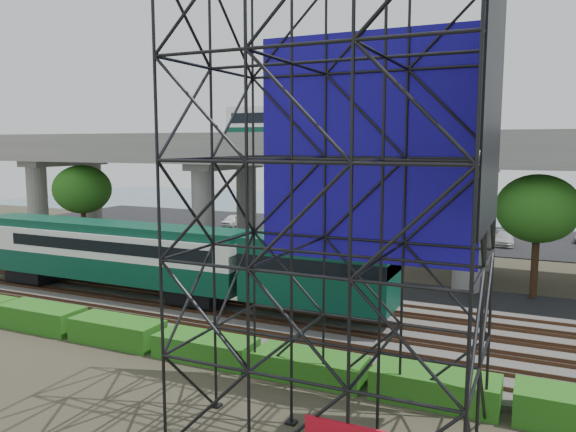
% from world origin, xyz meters
% --- Properties ---
extents(ground, '(140.00, 140.00, 0.00)m').
position_xyz_m(ground, '(0.00, 0.00, 0.00)').
color(ground, '#474233').
rests_on(ground, ground).
extents(ballast_bed, '(90.00, 12.00, 0.20)m').
position_xyz_m(ballast_bed, '(0.00, 2.00, 0.10)').
color(ballast_bed, slate).
rests_on(ballast_bed, ground).
extents(service_road, '(90.00, 5.00, 0.08)m').
position_xyz_m(service_road, '(0.00, 10.50, 0.04)').
color(service_road, black).
rests_on(service_road, ground).
extents(parking_lot, '(90.00, 18.00, 0.08)m').
position_xyz_m(parking_lot, '(0.00, 34.00, 0.04)').
color(parking_lot, black).
rests_on(parking_lot, ground).
extents(harbor_water, '(140.00, 40.00, 0.03)m').
position_xyz_m(harbor_water, '(0.00, 56.00, 0.01)').
color(harbor_water, slate).
rests_on(harbor_water, ground).
extents(rail_tracks, '(90.00, 9.52, 0.16)m').
position_xyz_m(rail_tracks, '(0.00, 2.00, 0.28)').
color(rail_tracks, '#472D1E').
rests_on(rail_tracks, ballast_bed).
extents(commuter_train, '(29.30, 3.06, 4.30)m').
position_xyz_m(commuter_train, '(-8.01, 2.00, 2.88)').
color(commuter_train, black).
rests_on(commuter_train, rail_tracks).
extents(overpass, '(80.00, 12.00, 12.40)m').
position_xyz_m(overpass, '(-0.23, 16.00, 8.21)').
color(overpass, '#9E9B93').
rests_on(overpass, ground).
extents(scaffold_tower, '(9.36, 6.36, 15.00)m').
position_xyz_m(scaffold_tower, '(8.36, -7.98, 7.47)').
color(scaffold_tower, black).
rests_on(scaffold_tower, ground).
extents(hedge_strip, '(34.60, 1.80, 1.20)m').
position_xyz_m(hedge_strip, '(1.01, -4.30, 0.56)').
color(hedge_strip, '#1E5E15').
rests_on(hedge_strip, ground).
extents(trees, '(40.94, 16.94, 7.69)m').
position_xyz_m(trees, '(-4.67, 16.17, 5.57)').
color(trees, '#382314').
rests_on(trees, ground).
extents(suv, '(5.64, 3.12, 1.50)m').
position_xyz_m(suv, '(-3.45, 10.38, 0.83)').
color(suv, black).
rests_on(suv, service_road).
extents(parked_cars, '(38.82, 9.50, 1.32)m').
position_xyz_m(parked_cars, '(0.04, 33.85, 0.70)').
color(parked_cars, white).
rests_on(parked_cars, parking_lot).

